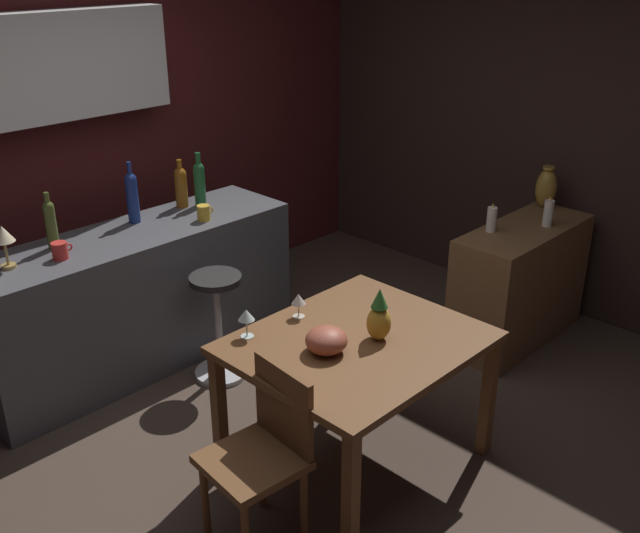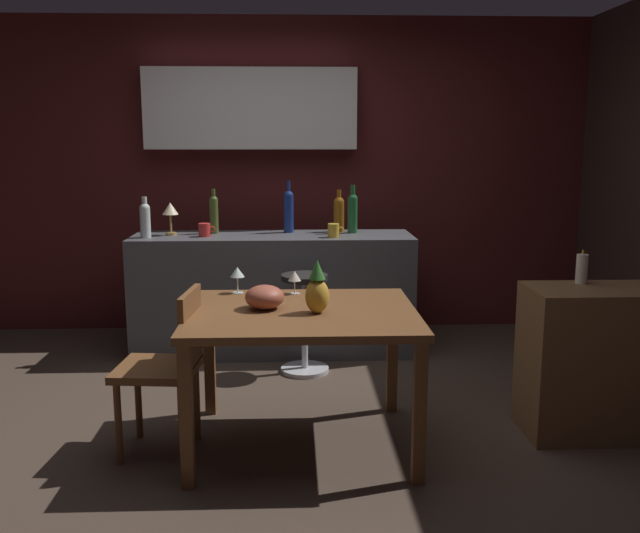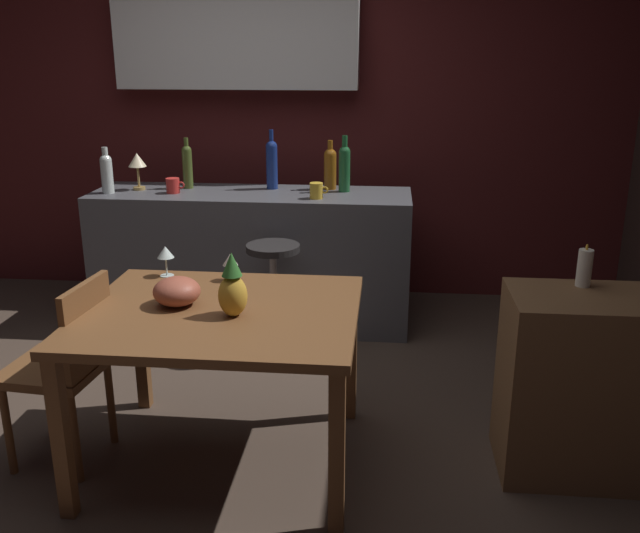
{
  "view_description": "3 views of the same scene",
  "coord_description": "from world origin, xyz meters",
  "px_view_note": "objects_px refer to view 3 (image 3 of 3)",
  "views": [
    {
      "loc": [
        -2.3,
        -2.38,
        2.53
      ],
      "look_at": [
        0.45,
        0.3,
        0.82
      ],
      "focal_mm": 40.84,
      "sensor_mm": 36.0,
      "label": 1
    },
    {
      "loc": [
        0.04,
        -3.8,
        1.6
      ],
      "look_at": [
        0.19,
        0.24,
        0.86
      ],
      "focal_mm": 38.83,
      "sensor_mm": 36.0,
      "label": 2
    },
    {
      "loc": [
        0.78,
        -3.01,
        1.8
      ],
      "look_at": [
        0.47,
        0.08,
        0.81
      ],
      "focal_mm": 38.56,
      "sensor_mm": 36.0,
      "label": 3
    }
  ],
  "objects_px": {
    "dining_table": "(221,327)",
    "pillar_candle_tall": "(585,268)",
    "wine_glass_left": "(230,261)",
    "wine_glass_right": "(165,253)",
    "wine_bottle_cobalt": "(272,162)",
    "chair_near_window": "(67,363)",
    "wine_bottle_clear": "(107,171)",
    "wine_bottle_green": "(344,166)",
    "fruit_bowl": "(177,291)",
    "wine_bottle_amber": "(330,167)",
    "counter_lamp": "(137,163)",
    "sideboard_cabinet": "(633,387)",
    "cup_mustard": "(317,191)",
    "pineapple_centerpiece": "(233,289)",
    "bar_stool": "(274,296)",
    "wine_bottle_olive": "(187,165)",
    "cup_red": "(173,186)"
  },
  "relations": [
    {
      "from": "sideboard_cabinet",
      "to": "wine_glass_right",
      "type": "xyz_separation_m",
      "value": [
        -2.14,
        0.32,
        0.45
      ]
    },
    {
      "from": "wine_glass_right",
      "to": "wine_bottle_cobalt",
      "type": "height_order",
      "value": "wine_bottle_cobalt"
    },
    {
      "from": "chair_near_window",
      "to": "cup_mustard",
      "type": "xyz_separation_m",
      "value": [
        0.94,
        1.61,
        0.47
      ]
    },
    {
      "from": "wine_glass_left",
      "to": "wine_bottle_olive",
      "type": "distance_m",
      "value": 1.56
    },
    {
      "from": "wine_glass_left",
      "to": "wine_bottle_amber",
      "type": "xyz_separation_m",
      "value": [
        0.35,
        1.49,
        0.21
      ]
    },
    {
      "from": "dining_table",
      "to": "wine_glass_left",
      "type": "xyz_separation_m",
      "value": [
        -0.04,
        0.38,
        0.18
      ]
    },
    {
      "from": "wine_bottle_amber",
      "to": "cup_mustard",
      "type": "relative_size",
      "value": 2.76
    },
    {
      "from": "counter_lamp",
      "to": "cup_mustard",
      "type": "bearing_deg",
      "value": -7.72
    },
    {
      "from": "wine_glass_left",
      "to": "sideboard_cabinet",
      "type": "bearing_deg",
      "value": -8.93
    },
    {
      "from": "sideboard_cabinet",
      "to": "wine_bottle_olive",
      "type": "relative_size",
      "value": 3.24
    },
    {
      "from": "wine_bottle_green",
      "to": "dining_table",
      "type": "bearing_deg",
      "value": -102.96
    },
    {
      "from": "wine_glass_left",
      "to": "wine_glass_right",
      "type": "distance_m",
      "value": 0.33
    },
    {
      "from": "wine_bottle_green",
      "to": "wine_bottle_cobalt",
      "type": "relative_size",
      "value": 0.93
    },
    {
      "from": "pineapple_centerpiece",
      "to": "wine_bottle_olive",
      "type": "height_order",
      "value": "wine_bottle_olive"
    },
    {
      "from": "wine_bottle_amber",
      "to": "dining_table",
      "type": "bearing_deg",
      "value": -99.49
    },
    {
      "from": "wine_bottle_clear",
      "to": "pillar_candle_tall",
      "type": "bearing_deg",
      "value": -26.98
    },
    {
      "from": "dining_table",
      "to": "wine_bottle_cobalt",
      "type": "bearing_deg",
      "value": 92.36
    },
    {
      "from": "wine_glass_right",
      "to": "counter_lamp",
      "type": "bearing_deg",
      "value": 114.6
    },
    {
      "from": "wine_glass_left",
      "to": "wine_bottle_green",
      "type": "height_order",
      "value": "wine_bottle_green"
    },
    {
      "from": "bar_stool",
      "to": "counter_lamp",
      "type": "height_order",
      "value": "counter_lamp"
    },
    {
      "from": "dining_table",
      "to": "wine_glass_left",
      "type": "relative_size",
      "value": 8.88
    },
    {
      "from": "fruit_bowl",
      "to": "wine_glass_left",
      "type": "bearing_deg",
      "value": 66.0
    },
    {
      "from": "bar_stool",
      "to": "wine_glass_right",
      "type": "distance_m",
      "value": 0.99
    },
    {
      "from": "wine_bottle_olive",
      "to": "cup_red",
      "type": "bearing_deg",
      "value": -106.13
    },
    {
      "from": "wine_bottle_amber",
      "to": "counter_lamp",
      "type": "xyz_separation_m",
      "value": [
        -1.27,
        -0.15,
        0.03
      ]
    },
    {
      "from": "wine_bottle_cobalt",
      "to": "cup_mustard",
      "type": "xyz_separation_m",
      "value": [
        0.33,
        -0.29,
        -0.13
      ]
    },
    {
      "from": "chair_near_window",
      "to": "pineapple_centerpiece",
      "type": "distance_m",
      "value": 0.85
    },
    {
      "from": "fruit_bowl",
      "to": "sideboard_cabinet",
      "type": "bearing_deg",
      "value": 1.91
    },
    {
      "from": "wine_glass_right",
      "to": "pineapple_centerpiece",
      "type": "relative_size",
      "value": 0.55
    },
    {
      "from": "pillar_candle_tall",
      "to": "fruit_bowl",
      "type": "bearing_deg",
      "value": -173.59
    },
    {
      "from": "dining_table",
      "to": "chair_near_window",
      "type": "bearing_deg",
      "value": -175.33
    },
    {
      "from": "sideboard_cabinet",
      "to": "cup_mustard",
      "type": "relative_size",
      "value": 9.31
    },
    {
      "from": "wine_bottle_clear",
      "to": "chair_near_window",
      "type": "bearing_deg",
      "value": -75.03
    },
    {
      "from": "sideboard_cabinet",
      "to": "wine_glass_right",
      "type": "bearing_deg",
      "value": 171.55
    },
    {
      "from": "wine_bottle_clear",
      "to": "wine_bottle_green",
      "type": "bearing_deg",
      "value": 7.65
    },
    {
      "from": "counter_lamp",
      "to": "fruit_bowl",
      "type": "bearing_deg",
      "value": -65.55
    },
    {
      "from": "dining_table",
      "to": "pillar_candle_tall",
      "type": "relative_size",
      "value": 6.24
    },
    {
      "from": "sideboard_cabinet",
      "to": "pillar_candle_tall",
      "type": "height_order",
      "value": "pillar_candle_tall"
    },
    {
      "from": "fruit_bowl",
      "to": "wine_bottle_clear",
      "type": "bearing_deg",
      "value": 120.8
    },
    {
      "from": "wine_bottle_amber",
      "to": "counter_lamp",
      "type": "bearing_deg",
      "value": -173.23
    },
    {
      "from": "pineapple_centerpiece",
      "to": "wine_bottle_clear",
      "type": "relative_size",
      "value": 0.92
    },
    {
      "from": "wine_bottle_clear",
      "to": "pillar_candle_tall",
      "type": "distance_m",
      "value": 3.0
    },
    {
      "from": "bar_stool",
      "to": "fruit_bowl",
      "type": "relative_size",
      "value": 3.4
    },
    {
      "from": "pineapple_centerpiece",
      "to": "cup_mustard",
      "type": "height_order",
      "value": "pineapple_centerpiece"
    },
    {
      "from": "wine_glass_right",
      "to": "counter_lamp",
      "type": "xyz_separation_m",
      "value": [
        -0.6,
        1.3,
        0.22
      ]
    },
    {
      "from": "bar_stool",
      "to": "cup_mustard",
      "type": "bearing_deg",
      "value": 59.41
    },
    {
      "from": "pillar_candle_tall",
      "to": "wine_bottle_cobalt",
      "type": "bearing_deg",
      "value": 135.26
    },
    {
      "from": "wine_glass_left",
      "to": "wine_bottle_green",
      "type": "bearing_deg",
      "value": 72.34
    },
    {
      "from": "chair_near_window",
      "to": "dining_table",
      "type": "bearing_deg",
      "value": 4.67
    },
    {
      "from": "wine_bottle_amber",
      "to": "wine_bottle_clear",
      "type": "xyz_separation_m",
      "value": [
        -1.43,
        -0.28,
        -0.01
      ]
    }
  ]
}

